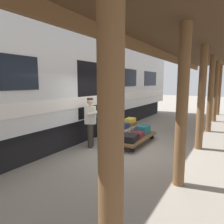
{
  "coord_description": "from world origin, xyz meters",
  "views": [
    {
      "loc": [
        -2.75,
        5.7,
        2.22
      ],
      "look_at": [
        1.02,
        -0.49,
        1.15
      ],
      "focal_mm": 32.19,
      "sensor_mm": 36.0,
      "label": 1
    }
  ],
  "objects": [
    {
      "name": "platform_canopy",
      "position": [
        -1.78,
        -0.0,
        3.25
      ],
      "size": [
        3.2,
        20.54,
        3.56
      ],
      "color": "brown",
      "rests_on": "ground_plane"
    },
    {
      "name": "suitcase_teal_softside",
      "position": [
        0.14,
        -1.39,
        0.42
      ],
      "size": [
        0.38,
        0.51,
        0.3
      ],
      "primitive_type": "cube",
      "rotation": [
        0.0,
        0.0,
        -0.04
      ],
      "color": "#1E666B",
      "rests_on": "luggage_cart"
    },
    {
      "name": "suitcase_gray_aluminum",
      "position": [
        0.7,
        -1.39,
        0.39
      ],
      "size": [
        0.5,
        0.58,
        0.24
      ],
      "primitive_type": "cube",
      "rotation": [
        0.0,
        0.0,
        -0.02
      ],
      "color": "#9EA0A5",
      "rests_on": "luggage_cart"
    },
    {
      "name": "suitcase_cream_canvas",
      "position": [
        0.7,
        -0.79,
        0.39
      ],
      "size": [
        0.39,
        0.53,
        0.23
      ],
      "primitive_type": "cube",
      "rotation": [
        0.0,
        0.0,
        -0.03
      ],
      "color": "beige",
      "rests_on": "luggage_cart"
    },
    {
      "name": "suitcase_yellow_case",
      "position": [
        0.72,
        -1.38,
        0.73
      ],
      "size": [
        0.36,
        0.52,
        0.16
      ],
      "primitive_type": "cube",
      "rotation": [
        0.0,
        0.0,
        0.08
      ],
      "color": "gold",
      "rests_on": "suitcase_brown_leather"
    },
    {
      "name": "train_car",
      "position": [
        3.23,
        0.0,
        2.06
      ],
      "size": [
        3.03,
        17.72,
        4.0
      ],
      "color": "silver",
      "rests_on": "ground_plane"
    },
    {
      "name": "porter_in_overalls",
      "position": [
        1.33,
        -0.77,
        0.93
      ],
      "size": [
        0.71,
        0.5,
        1.7
      ],
      "color": "navy",
      "rests_on": "ground_plane"
    },
    {
      "name": "suitcase_orange_carryall",
      "position": [
        0.72,
        -0.17,
        0.56
      ],
      "size": [
        0.43,
        0.49,
        0.15
      ],
      "primitive_type": "cube",
      "rotation": [
        0.0,
        0.0,
        -0.17
      ],
      "color": "#CC6B23",
      "rests_on": "suitcase_burgundy_valise"
    },
    {
      "name": "suitcase_maroon_trunk",
      "position": [
        0.14,
        -0.79,
        0.35
      ],
      "size": [
        0.43,
        0.59,
        0.17
      ],
      "primitive_type": "cube",
      "rotation": [
        0.0,
        0.0,
        0.08
      ],
      "color": "maroon",
      "rests_on": "luggage_cart"
    },
    {
      "name": "porter_by_door",
      "position": [
        1.36,
        0.34,
        0.93
      ],
      "size": [
        0.74,
        0.6,
        1.7
      ],
      "color": "#332D28",
      "rests_on": "ground_plane"
    },
    {
      "name": "suitcase_navy_fabric",
      "position": [
        0.73,
        -0.77,
        0.6
      ],
      "size": [
        0.36,
        0.42,
        0.21
      ],
      "primitive_type": "cube",
      "rotation": [
        0.0,
        0.0,
        -0.05
      ],
      "color": "navy",
      "rests_on": "suitcase_cream_canvas"
    },
    {
      "name": "suitcase_black_hardshell",
      "position": [
        0.14,
        -0.18,
        0.38
      ],
      "size": [
        0.54,
        0.68,
        0.21
      ],
      "primitive_type": "cube",
      "rotation": [
        0.0,
        0.0,
        0.14
      ],
      "color": "black",
      "rests_on": "luggage_cart"
    },
    {
      "name": "suitcase_brown_leather",
      "position": [
        0.72,
        -1.4,
        0.58
      ],
      "size": [
        0.41,
        0.48,
        0.14
      ],
      "primitive_type": "cube",
      "rotation": [
        0.0,
        0.0,
        -0.1
      ],
      "color": "brown",
      "rests_on": "suitcase_gray_aluminum"
    },
    {
      "name": "ground_plane",
      "position": [
        0.0,
        0.0,
        0.0
      ],
      "size": [
        60.0,
        60.0,
        0.0
      ],
      "primitive_type": "plane",
      "color": "gray"
    },
    {
      "name": "luggage_cart",
      "position": [
        0.42,
        -0.79,
        0.23
      ],
      "size": [
        1.26,
        2.19,
        0.27
      ],
      "color": "brown",
      "rests_on": "ground_plane"
    },
    {
      "name": "suitcase_burgundy_valise",
      "position": [
        0.7,
        -0.18,
        0.38
      ],
      "size": [
        0.52,
        0.6,
        0.22
      ],
      "primitive_type": "cube",
      "rotation": [
        0.0,
        0.0,
        -0.04
      ],
      "color": "maroon",
      "rests_on": "luggage_cart"
    }
  ]
}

